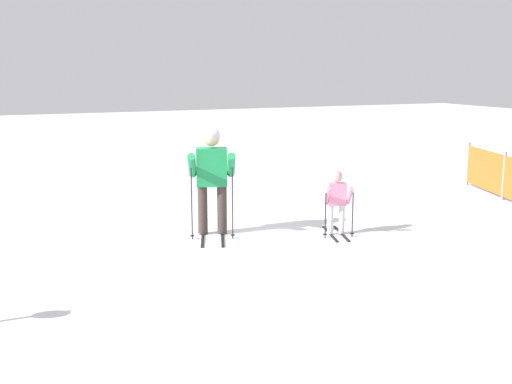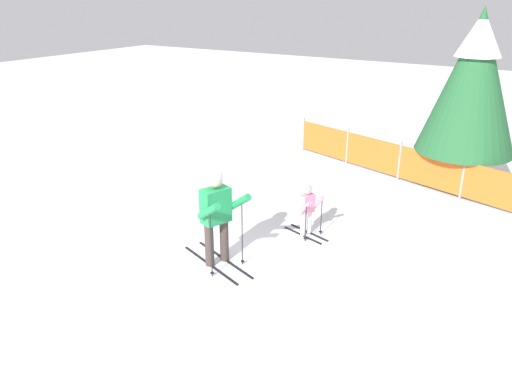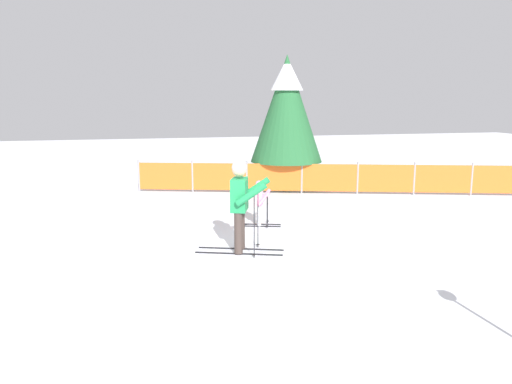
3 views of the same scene
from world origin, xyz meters
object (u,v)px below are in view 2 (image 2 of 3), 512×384
at_px(skier_child, 308,206).
at_px(conifer_far, 474,80).
at_px(skier_adult, 217,209).
at_px(safety_fence, 499,189).

xyz_separation_m(skier_child, conifer_far, (2.06, 4.64, 2.09)).
bearing_deg(conifer_far, skier_child, -113.88).
bearing_deg(skier_adult, conifer_far, 85.90).
distance_m(skier_child, safety_fence, 4.67).
bearing_deg(safety_fence, conifer_far, 132.51).
bearing_deg(conifer_far, safety_fence, -47.49).
bearing_deg(skier_child, conifer_far, 82.73).
relative_size(skier_adult, conifer_far, 0.42).
relative_size(safety_fence, conifer_far, 2.69).
bearing_deg(conifer_far, skier_adult, -113.91).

